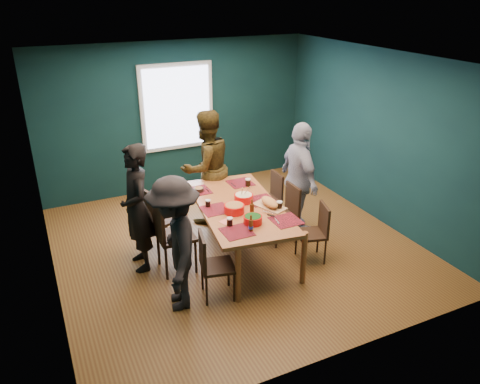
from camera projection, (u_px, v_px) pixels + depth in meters
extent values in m
cube|color=brown|center=(235.00, 246.00, 6.98)|extent=(5.00, 5.00, 0.01)
cube|color=silver|center=(234.00, 59.00, 5.88)|extent=(5.00, 5.00, 0.01)
cube|color=#0D2E2E|center=(40.00, 192.00, 5.45)|extent=(0.01, 5.00, 2.70)
cube|color=#0D2E2E|center=(378.00, 137.00, 7.40)|extent=(0.01, 5.00, 2.70)
cube|color=#0D2E2E|center=(177.00, 117.00, 8.49)|extent=(5.00, 0.01, 2.70)
cube|color=#0D2E2E|center=(346.00, 244.00, 4.36)|extent=(5.00, 0.01, 2.70)
cube|color=beige|center=(177.00, 107.00, 8.38)|extent=(1.35, 0.06, 1.55)
cube|color=#A36031|center=(239.00, 207.00, 6.42)|extent=(1.32, 2.22, 0.05)
cylinder|color=#A36031|center=(238.00, 276.00, 5.60)|extent=(0.07, 0.07, 0.75)
cylinder|color=#A36031|center=(304.00, 258.00, 5.96)|extent=(0.07, 0.07, 0.75)
cylinder|color=#A36031|center=(185.00, 211.00, 7.20)|extent=(0.07, 0.07, 0.75)
cylinder|color=#A36031|center=(239.00, 200.00, 7.56)|extent=(0.07, 0.07, 0.75)
cube|color=black|center=(161.00, 219.00, 6.74)|extent=(0.54, 0.54, 0.04)
cube|color=black|center=(148.00, 207.00, 6.51)|extent=(0.16, 0.43, 0.48)
cylinder|color=black|center=(158.00, 243.00, 6.60)|extent=(0.03, 0.03, 0.45)
cylinder|color=black|center=(180.00, 234.00, 6.82)|extent=(0.03, 0.03, 0.45)
cylinder|color=black|center=(145.00, 233.00, 6.86)|extent=(0.03, 0.03, 0.45)
cylinder|color=black|center=(166.00, 225.00, 7.08)|extent=(0.03, 0.03, 0.45)
cube|color=black|center=(176.00, 236.00, 6.21)|extent=(0.48, 0.48, 0.04)
cube|color=black|center=(159.00, 220.00, 6.02)|extent=(0.06, 0.47, 0.51)
cylinder|color=black|center=(166.00, 264.00, 6.08)|extent=(0.04, 0.04, 0.48)
cylinder|color=black|center=(196.00, 257.00, 6.23)|extent=(0.04, 0.04, 0.48)
cylinder|color=black|center=(158.00, 249.00, 6.41)|extent=(0.04, 0.04, 0.48)
cylinder|color=black|center=(186.00, 243.00, 6.56)|extent=(0.04, 0.04, 0.48)
cube|color=black|center=(218.00, 266.00, 5.69)|extent=(0.47, 0.47, 0.04)
cube|color=black|center=(202.00, 251.00, 5.56)|extent=(0.12, 0.39, 0.43)
cylinder|color=black|center=(207.00, 291.00, 5.60)|extent=(0.03, 0.03, 0.40)
cylinder|color=black|center=(234.00, 288.00, 5.67)|extent=(0.03, 0.03, 0.40)
cylinder|color=black|center=(202.00, 276.00, 5.90)|extent=(0.03, 0.03, 0.40)
cylinder|color=black|center=(229.00, 272.00, 5.97)|extent=(0.03, 0.03, 0.40)
cube|color=black|center=(267.00, 200.00, 7.49)|extent=(0.38, 0.38, 0.04)
cube|color=black|center=(277.00, 185.00, 7.46)|extent=(0.04, 0.38, 0.41)
cylinder|color=black|center=(262.00, 218.00, 7.38)|extent=(0.03, 0.03, 0.39)
cylinder|color=black|center=(280.00, 214.00, 7.50)|extent=(0.03, 0.03, 0.39)
cylinder|color=black|center=(253.00, 209.00, 7.65)|extent=(0.03, 0.03, 0.39)
cylinder|color=black|center=(271.00, 206.00, 7.77)|extent=(0.03, 0.03, 0.39)
cube|color=black|center=(282.00, 215.00, 6.94)|extent=(0.41, 0.41, 0.04)
cube|color=black|center=(293.00, 199.00, 6.91)|extent=(0.05, 0.40, 0.44)
cylinder|color=black|center=(276.00, 236.00, 6.83)|extent=(0.03, 0.03, 0.41)
cylinder|color=black|center=(297.00, 231.00, 6.95)|extent=(0.03, 0.03, 0.41)
cylinder|color=black|center=(266.00, 226.00, 7.11)|extent=(0.03, 0.03, 0.41)
cylinder|color=black|center=(285.00, 221.00, 7.24)|extent=(0.03, 0.03, 0.41)
cube|color=black|center=(311.00, 234.00, 6.47)|extent=(0.46, 0.46, 0.04)
cube|color=black|center=(324.00, 219.00, 6.40)|extent=(0.14, 0.37, 0.41)
cylinder|color=black|center=(302.00, 254.00, 6.38)|extent=(0.03, 0.03, 0.38)
cylinder|color=black|center=(325.00, 252.00, 6.43)|extent=(0.03, 0.03, 0.38)
cylinder|color=black|center=(296.00, 242.00, 6.67)|extent=(0.03, 0.03, 0.38)
cylinder|color=black|center=(318.00, 241.00, 6.72)|extent=(0.03, 0.03, 0.38)
imported|color=black|center=(137.00, 208.00, 6.13)|extent=(0.43, 0.65, 1.75)
imported|color=black|center=(206.00, 168.00, 7.37)|extent=(1.03, 0.89, 1.84)
imported|color=white|center=(299.00, 180.00, 7.02)|extent=(0.53, 1.07, 1.76)
imported|color=black|center=(175.00, 245.00, 5.37)|extent=(0.85, 1.18, 1.66)
cylinder|color=red|center=(234.00, 209.00, 6.17)|extent=(0.27, 0.27, 0.11)
cylinder|color=#518D33|center=(234.00, 205.00, 6.15)|extent=(0.24, 0.24, 0.02)
cylinder|color=red|center=(244.00, 198.00, 6.48)|extent=(0.27, 0.27, 0.11)
cylinder|color=beige|center=(244.00, 195.00, 6.46)|extent=(0.23, 0.23, 0.02)
cylinder|color=tan|center=(246.00, 192.00, 6.46)|extent=(0.08, 0.15, 0.21)
cylinder|color=tan|center=(242.00, 193.00, 6.44)|extent=(0.07, 0.15, 0.21)
cylinder|color=red|center=(253.00, 220.00, 5.89)|extent=(0.24, 0.24, 0.10)
cylinder|color=#114713|center=(253.00, 217.00, 5.88)|extent=(0.21, 0.21, 0.02)
cube|color=tan|center=(269.00, 206.00, 6.34)|extent=(0.38, 0.51, 0.02)
ellipsoid|color=#D2854B|center=(270.00, 202.00, 6.32)|extent=(0.29, 0.40, 0.11)
cube|color=silver|center=(269.00, 212.00, 6.14)|extent=(0.13, 0.16, 0.00)
cylinder|color=black|center=(271.00, 215.00, 6.05)|extent=(0.08, 0.09, 0.02)
sphere|color=#135413|center=(273.00, 205.00, 6.23)|extent=(0.03, 0.03, 0.03)
sphere|color=#135413|center=(270.00, 202.00, 6.31)|extent=(0.03, 0.03, 0.03)
sphere|color=#135413|center=(266.00, 199.00, 6.40)|extent=(0.03, 0.03, 0.03)
cylinder|color=black|center=(199.00, 190.00, 6.80)|extent=(0.15, 0.15, 0.06)
cylinder|color=#518D33|center=(199.00, 188.00, 6.79)|extent=(0.12, 0.12, 0.01)
cylinder|color=#4B230D|center=(251.00, 225.00, 5.70)|extent=(0.06, 0.06, 0.16)
cylinder|color=#4B230D|center=(251.00, 217.00, 5.65)|extent=(0.02, 0.02, 0.06)
cylinder|color=#1A41B9|center=(251.00, 227.00, 5.71)|extent=(0.06, 0.06, 0.03)
cylinder|color=#4B230D|center=(252.00, 210.00, 6.09)|extent=(0.06, 0.06, 0.16)
cylinder|color=#4B230D|center=(252.00, 202.00, 6.04)|extent=(0.02, 0.02, 0.06)
cylinder|color=black|center=(230.00, 222.00, 5.83)|extent=(0.07, 0.07, 0.11)
cylinder|color=silver|center=(230.00, 219.00, 5.81)|extent=(0.08, 0.08, 0.02)
cylinder|color=black|center=(279.00, 205.00, 6.27)|extent=(0.08, 0.08, 0.11)
cylinder|color=silver|center=(280.00, 202.00, 6.25)|extent=(0.08, 0.08, 0.02)
cylinder|color=black|center=(248.00, 182.00, 6.98)|extent=(0.08, 0.08, 0.11)
cylinder|color=silver|center=(248.00, 179.00, 6.96)|extent=(0.08, 0.08, 0.02)
cylinder|color=black|center=(208.00, 203.00, 6.33)|extent=(0.07, 0.07, 0.10)
cylinder|color=silver|center=(208.00, 201.00, 6.31)|extent=(0.07, 0.07, 0.01)
cube|color=#E86F61|center=(263.00, 198.00, 6.61)|extent=(0.18, 0.18, 0.00)
cube|color=#E86F61|center=(226.00, 222.00, 5.95)|extent=(0.17, 0.17, 0.00)
cube|color=#E86F61|center=(285.00, 222.00, 5.94)|extent=(0.14, 0.14, 0.00)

